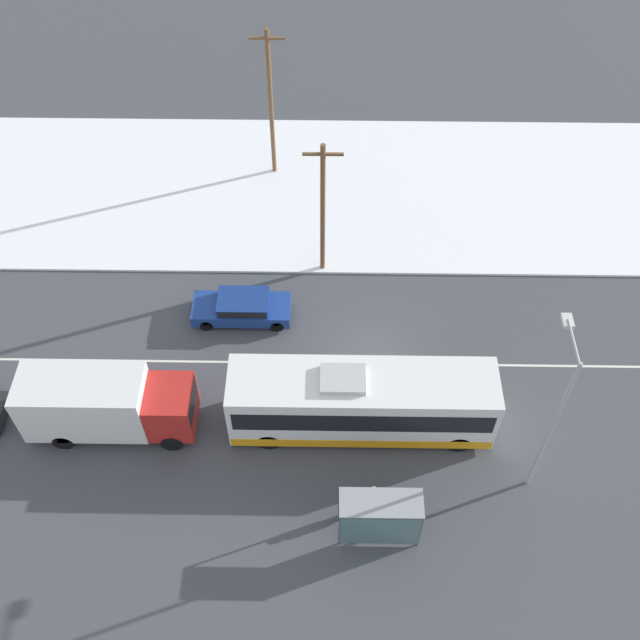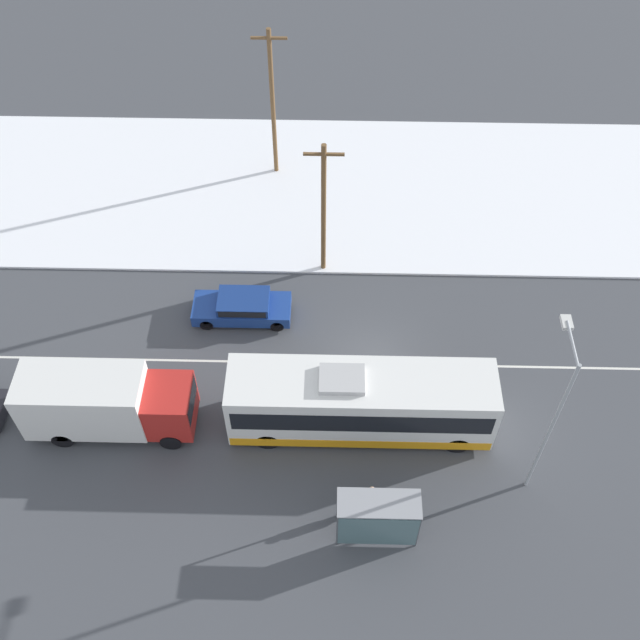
{
  "view_description": "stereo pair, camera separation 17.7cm",
  "coord_description": "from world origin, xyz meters",
  "px_view_note": "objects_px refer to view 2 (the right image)",
  "views": [
    {
      "loc": [
        -2.05,
        -20.15,
        27.56
      ],
      "look_at": [
        -2.37,
        1.39,
        1.4
      ],
      "focal_mm": 42.0,
      "sensor_mm": 36.0,
      "label": 1
    },
    {
      "loc": [
        -1.87,
        -20.15,
        27.56
      ],
      "look_at": [
        -2.37,
        1.39,
        1.4
      ],
      "focal_mm": 42.0,
      "sensor_mm": 36.0,
      "label": 2
    }
  ],
  "objects_px": {
    "box_truck": "(104,402)",
    "pedestrian_at_stop": "(371,496)",
    "city_bus": "(361,403)",
    "utility_pole_snowlot": "(273,103)",
    "streetlamp": "(554,408)",
    "sedan_car": "(243,306)",
    "bus_shelter": "(378,519)",
    "utility_pole_roadside": "(324,209)"
  },
  "relations": [
    {
      "from": "box_truck",
      "to": "pedestrian_at_stop",
      "type": "height_order",
      "value": "box_truck"
    },
    {
      "from": "city_bus",
      "to": "utility_pole_snowlot",
      "type": "bearing_deg",
      "value": 105.22
    },
    {
      "from": "utility_pole_snowlot",
      "to": "pedestrian_at_stop",
      "type": "bearing_deg",
      "value": -76.48
    },
    {
      "from": "pedestrian_at_stop",
      "to": "streetlamp",
      "type": "distance_m",
      "value": 7.66
    },
    {
      "from": "sedan_car",
      "to": "bus_shelter",
      "type": "height_order",
      "value": "bus_shelter"
    },
    {
      "from": "sedan_car",
      "to": "streetlamp",
      "type": "relative_size",
      "value": 0.56
    },
    {
      "from": "pedestrian_at_stop",
      "to": "utility_pole_snowlot",
      "type": "relative_size",
      "value": 0.19
    },
    {
      "from": "box_truck",
      "to": "streetlamp",
      "type": "xyz_separation_m",
      "value": [
        17.25,
        -2.0,
        3.29
      ]
    },
    {
      "from": "pedestrian_at_stop",
      "to": "city_bus",
      "type": "bearing_deg",
      "value": 95.82
    },
    {
      "from": "sedan_car",
      "to": "box_truck",
      "type": "bearing_deg",
      "value": 50.54
    },
    {
      "from": "utility_pole_roadside",
      "to": "streetlamp",
      "type": "bearing_deg",
      "value": -53.52
    },
    {
      "from": "pedestrian_at_stop",
      "to": "utility_pole_snowlot",
      "type": "height_order",
      "value": "utility_pole_snowlot"
    },
    {
      "from": "bus_shelter",
      "to": "utility_pole_snowlot",
      "type": "height_order",
      "value": "utility_pole_snowlot"
    },
    {
      "from": "box_truck",
      "to": "bus_shelter",
      "type": "xyz_separation_m",
      "value": [
        11.14,
        -4.79,
        -0.09
      ]
    },
    {
      "from": "sedan_car",
      "to": "bus_shelter",
      "type": "xyz_separation_m",
      "value": [
        6.06,
        -10.96,
        0.94
      ]
    },
    {
      "from": "box_truck",
      "to": "streetlamp",
      "type": "relative_size",
      "value": 0.85
    },
    {
      "from": "city_bus",
      "to": "utility_pole_roadside",
      "type": "xyz_separation_m",
      "value": [
        -1.72,
        9.14,
        2.33
      ]
    },
    {
      "from": "bus_shelter",
      "to": "box_truck",
      "type": "bearing_deg",
      "value": 156.72
    },
    {
      "from": "box_truck",
      "to": "utility_pole_snowlot",
      "type": "height_order",
      "value": "utility_pole_snowlot"
    },
    {
      "from": "sedan_car",
      "to": "bus_shelter",
      "type": "bearing_deg",
      "value": 118.95
    },
    {
      "from": "city_bus",
      "to": "bus_shelter",
      "type": "xyz_separation_m",
      "value": [
        0.59,
        -5.04,
        -0.02
      ]
    },
    {
      "from": "sedan_car",
      "to": "utility_pole_roadside",
      "type": "relative_size",
      "value": 0.6
    },
    {
      "from": "utility_pole_roadside",
      "to": "city_bus",
      "type": "bearing_deg",
      "value": -79.35
    },
    {
      "from": "utility_pole_roadside",
      "to": "box_truck",
      "type": "bearing_deg",
      "value": -133.22
    },
    {
      "from": "box_truck",
      "to": "streetlamp",
      "type": "bearing_deg",
      "value": -6.61
    },
    {
      "from": "streetlamp",
      "to": "sedan_car",
      "type": "bearing_deg",
      "value": 146.14
    },
    {
      "from": "bus_shelter",
      "to": "sedan_car",
      "type": "bearing_deg",
      "value": 118.95
    },
    {
      "from": "city_bus",
      "to": "bus_shelter",
      "type": "bearing_deg",
      "value": -83.28
    },
    {
      "from": "utility_pole_roadside",
      "to": "utility_pole_snowlot",
      "type": "distance_m",
      "value": 8.08
    },
    {
      "from": "pedestrian_at_stop",
      "to": "streetlamp",
      "type": "height_order",
      "value": "streetlamp"
    },
    {
      "from": "pedestrian_at_stop",
      "to": "bus_shelter",
      "type": "xyz_separation_m",
      "value": [
        0.2,
        -1.21,
        0.65
      ]
    },
    {
      "from": "bus_shelter",
      "to": "streetlamp",
      "type": "xyz_separation_m",
      "value": [
        6.11,
        2.79,
        3.38
      ]
    },
    {
      "from": "city_bus",
      "to": "pedestrian_at_stop",
      "type": "relative_size",
      "value": 6.5
    },
    {
      "from": "box_truck",
      "to": "utility_pole_snowlot",
      "type": "xyz_separation_m",
      "value": [
        6.0,
        16.94,
        2.79
      ]
    },
    {
      "from": "sedan_car",
      "to": "streetlamp",
      "type": "distance_m",
      "value": 15.29
    },
    {
      "from": "city_bus",
      "to": "pedestrian_at_stop",
      "type": "xyz_separation_m",
      "value": [
        0.39,
        -3.83,
        -0.67
      ]
    },
    {
      "from": "city_bus",
      "to": "utility_pole_roadside",
      "type": "relative_size",
      "value": 1.41
    },
    {
      "from": "utility_pole_roadside",
      "to": "sedan_car",
      "type": "bearing_deg",
      "value": -139.3
    },
    {
      "from": "box_truck",
      "to": "sedan_car",
      "type": "distance_m",
      "value": 8.06
    },
    {
      "from": "sedan_car",
      "to": "pedestrian_at_stop",
      "type": "bearing_deg",
      "value": 121.01
    },
    {
      "from": "city_bus",
      "to": "sedan_car",
      "type": "bearing_deg",
      "value": 132.74
    },
    {
      "from": "utility_pole_roadside",
      "to": "utility_pole_snowlot",
      "type": "height_order",
      "value": "utility_pole_snowlot"
    }
  ]
}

